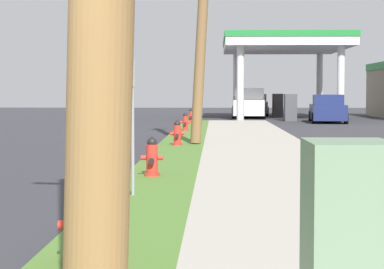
% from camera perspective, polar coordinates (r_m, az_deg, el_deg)
% --- Properties ---
extents(fire_hydrant_nearest, '(0.42, 0.37, 0.74)m').
position_cam_1_polar(fire_hydrant_nearest, '(7.12, -8.48, -7.04)').
color(fire_hydrant_nearest, red).
rests_on(fire_hydrant_nearest, grass_verge).
extents(fire_hydrant_second, '(0.42, 0.38, 0.74)m').
position_cam_1_polar(fire_hydrant_second, '(14.22, -3.06, -1.87)').
color(fire_hydrant_second, red).
rests_on(fire_hydrant_second, grass_verge).
extents(fire_hydrant_third, '(0.42, 0.37, 0.74)m').
position_cam_1_polar(fire_hydrant_third, '(22.45, -1.13, 0.01)').
color(fire_hydrant_third, red).
rests_on(fire_hydrant_third, grass_verge).
extents(fire_hydrant_fourth, '(0.42, 0.37, 0.74)m').
position_cam_1_polar(fire_hydrant_fourth, '(31.00, -0.51, 0.90)').
color(fire_hydrant_fourth, red).
rests_on(fire_hydrant_fourth, grass_verge).
extents(fire_hydrant_fifth, '(0.42, 0.38, 0.74)m').
position_cam_1_polar(fire_hydrant_fifth, '(39.13, -0.07, 1.39)').
color(fire_hydrant_fifth, red).
rests_on(fire_hydrant_fifth, grass_verge).
extents(utility_cabinet, '(0.59, 0.79, 1.29)m').
position_cam_1_polar(utility_cabinet, '(4.87, 11.80, -8.55)').
color(utility_cabinet, slate).
rests_on(utility_cabinet, sidewalk_slab).
extents(street_sign_post, '(0.05, 0.36, 2.12)m').
position_cam_1_polar(street_sign_post, '(11.52, -4.55, 2.85)').
color(street_sign_post, gray).
rests_on(street_sign_post, grass_verge).
extents(car_navy_by_near_pump, '(2.24, 4.62, 1.57)m').
position_cam_1_polar(car_navy_by_near_pump, '(42.74, 10.29, 1.86)').
color(car_navy_by_near_pump, navy).
rests_on(car_navy_by_near_pump, ground).
extents(car_silver_by_far_pump, '(2.23, 4.62, 1.57)m').
position_cam_1_polar(car_silver_by_far_pump, '(56.35, 4.87, 2.22)').
color(car_silver_by_far_pump, '#BCBCC1').
rests_on(car_silver_by_far_pump, ground).
extents(truck_red_at_forecourt, '(2.43, 5.51, 1.97)m').
position_cam_1_polar(truck_red_at_forecourt, '(52.79, 4.32, 2.37)').
color(truck_red_at_forecourt, red).
rests_on(truck_red_at_forecourt, ground).
extents(truck_white_on_apron, '(2.50, 5.54, 1.97)m').
position_cam_1_polar(truck_white_on_apron, '(49.79, 4.43, 2.32)').
color(truck_white_on_apron, white).
rests_on(truck_white_on_apron, ground).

